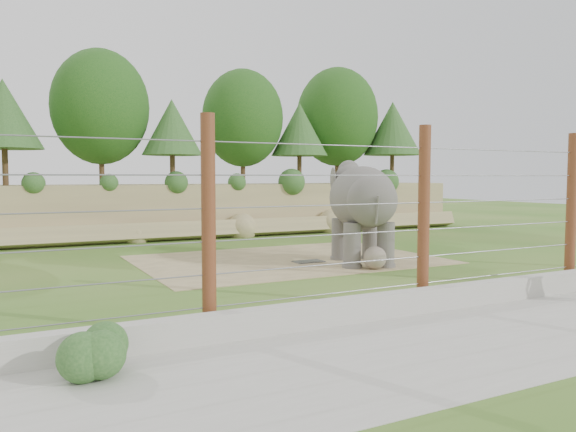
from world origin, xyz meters
name	(u,v)px	position (x,y,z in m)	size (l,w,h in m)	color
ground	(319,274)	(0.00, 0.00, 0.00)	(90.00, 90.00, 0.00)	#326B1B
back_embankment	(199,155)	(0.59, 12.68, 3.97)	(30.00, 5.52, 8.77)	#91825B
dirt_patch	(287,260)	(0.50, 3.00, 0.01)	(10.00, 7.00, 0.02)	#907D55
drain_grate	(308,261)	(0.85, 2.15, 0.04)	(1.00, 0.60, 0.03)	#262628
elephant	(362,213)	(2.30, 1.13, 1.68)	(1.78, 4.16, 3.37)	#58544E
stone_ball	(375,258)	(1.94, -0.09, 0.38)	(0.71, 0.71, 0.71)	#7B6E5E
retaining_wall	(438,299)	(0.00, -5.00, 0.25)	(26.00, 0.35, 0.50)	#ADA9A0
walkway	(514,333)	(0.00, -7.00, 0.01)	(26.00, 4.00, 0.01)	#ADA9A0
barrier_fence	(424,216)	(0.00, -4.50, 2.00)	(20.26, 0.26, 4.00)	#602A16
walkway_shrub	(94,350)	(-7.21, -5.80, 0.38)	(0.75, 0.75, 0.75)	#254E20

